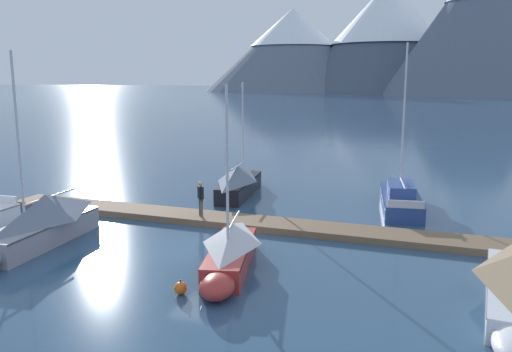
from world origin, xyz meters
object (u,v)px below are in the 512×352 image
sailboat_mid_dock_port (240,180)px  sailboat_mid_dock_starboard (230,250)px  sailboat_far_berth (400,198)px  person_on_dock (201,196)px  mooring_buoy_channel_marker (181,288)px  sailboat_second_berth (36,224)px

sailboat_mid_dock_port → sailboat_mid_dock_starboard: sailboat_mid_dock_starboard is taller
sailboat_far_berth → person_on_dock: 10.72m
sailboat_mid_dock_starboard → sailboat_far_berth: sailboat_far_berth is taller
person_on_dock → sailboat_mid_dock_starboard: bearing=-55.6°
mooring_buoy_channel_marker → sailboat_mid_dock_starboard: bearing=76.0°
sailboat_second_berth → person_on_dock: size_ratio=4.67×
sailboat_mid_dock_port → sailboat_mid_dock_starboard: bearing=-70.6°
sailboat_mid_dock_port → sailboat_far_berth: (9.22, -0.15, -0.31)m
sailboat_mid_dock_port → sailboat_second_berth: bearing=-110.8°
sailboat_mid_dock_port → sailboat_mid_dock_starboard: (4.11, -11.63, -0.13)m
person_on_dock → mooring_buoy_channel_marker: bearing=-69.1°
sailboat_mid_dock_port → mooring_buoy_channel_marker: bearing=-76.4°
person_on_dock → mooring_buoy_channel_marker: size_ratio=3.41×
sailboat_mid_dock_port → mooring_buoy_channel_marker: (3.45, -14.25, -0.66)m
person_on_dock → mooring_buoy_channel_marker: person_on_dock is taller
sailboat_mid_dock_starboard → mooring_buoy_channel_marker: 2.75m
sailboat_far_berth → mooring_buoy_channel_marker: size_ratio=17.42×
sailboat_second_berth → mooring_buoy_channel_marker: size_ratio=15.93×
person_on_dock → mooring_buoy_channel_marker: (3.08, -8.07, -1.05)m
mooring_buoy_channel_marker → sailboat_mid_dock_port: bearing=103.6°
sailboat_second_berth → sailboat_far_berth: 17.95m
sailboat_second_berth → sailboat_mid_dock_starboard: (8.57, 0.12, -0.20)m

